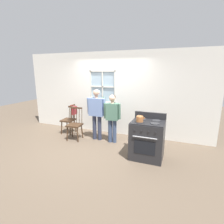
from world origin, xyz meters
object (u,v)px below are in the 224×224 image
kettle (140,118)px  handbag (74,110)px  person_elderly_left (97,110)px  stove (147,139)px  potted_plant (103,101)px  chair_near_wall (75,125)px  person_teen_center (112,115)px  chair_by_window (69,120)px

kettle → handbag: bearing=159.2°
person_elderly_left → handbag: person_elderly_left is taller
person_elderly_left → stove: (1.66, -0.61, -0.47)m
kettle → potted_plant: (-1.57, 1.40, 0.09)m
chair_near_wall → potted_plant: potted_plant is taller
person_elderly_left → handbag: bearing=169.7°
potted_plant → handbag: bearing=-148.9°
person_elderly_left → kettle: person_elderly_left is taller
chair_near_wall → person_teen_center: person_teen_center is taller
person_teen_center → handbag: bearing=165.6°
chair_by_window → potted_plant: (1.05, 0.51, 0.66)m
stove → handbag: (-2.57, 0.78, 0.35)m
chair_by_window → person_teen_center: (1.66, -0.18, 0.39)m
person_teen_center → handbag: 1.44m
chair_near_wall → person_elderly_left: bearing=12.9°
person_elderly_left → potted_plant: person_elderly_left is taller
person_elderly_left → kettle: (1.48, -0.74, 0.08)m
person_elderly_left → potted_plant: (-0.09, 0.66, 0.18)m
chair_by_window → chair_near_wall: size_ratio=1.00×
kettle → potted_plant: size_ratio=1.02×
person_teen_center → stove: size_ratio=1.32×
person_elderly_left → person_teen_center: size_ratio=1.09×
potted_plant → handbag: potted_plant is taller
person_teen_center → kettle: 1.21m
handbag → person_teen_center: bearing=-8.0°
chair_by_window → stove: (2.80, -0.76, 0.01)m
person_elderly_left → stove: person_elderly_left is taller
chair_by_window → handbag: same height
person_teen_center → potted_plant: size_ratio=5.92×
chair_near_wall → kettle: (2.13, -0.51, 0.56)m
person_teen_center → stove: 1.33m
person_teen_center → potted_plant: bearing=124.8°
person_teen_center → potted_plant: 0.96m
chair_near_wall → person_elderly_left: person_elderly_left is taller
person_teen_center → person_elderly_left: bearing=170.0°
kettle → person_elderly_left: bearing=153.5°
chair_by_window → chair_near_wall: same height
person_teen_center → handbag: person_teen_center is taller
chair_by_window → stove: 2.90m
stove → kettle: size_ratio=4.39×
chair_by_window → stove: size_ratio=0.92×
kettle → handbag: 2.57m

